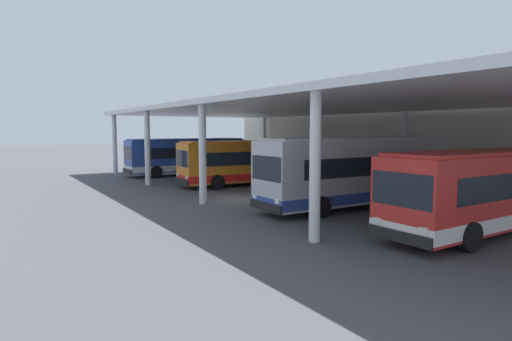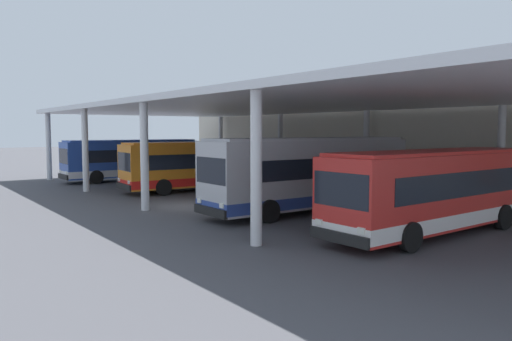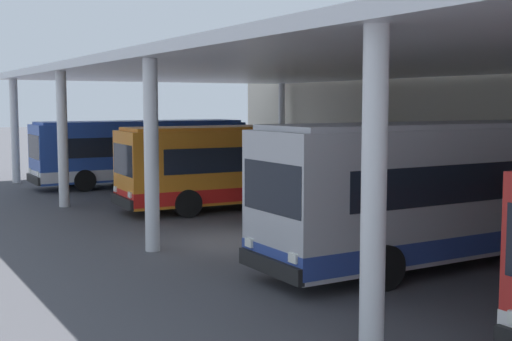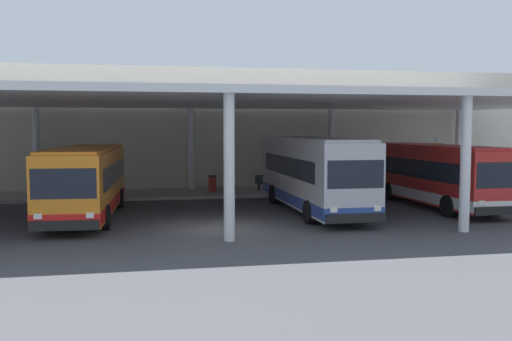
{
  "view_description": "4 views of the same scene",
  "coord_description": "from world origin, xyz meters",
  "views": [
    {
      "loc": [
        20.84,
        -12.18,
        3.96
      ],
      "look_at": [
        -2.56,
        2.45,
        1.33
      ],
      "focal_mm": 30.2,
      "sensor_mm": 36.0,
      "label": 1
    },
    {
      "loc": [
        22.71,
        -12.35,
        3.93
      ],
      "look_at": [
        -0.93,
        4.93,
        1.54
      ],
      "focal_mm": 34.8,
      "sensor_mm": 36.0,
      "label": 2
    },
    {
      "loc": [
        17.36,
        -9.37,
        4.07
      ],
      "look_at": [
        -3.23,
        2.69,
        1.68
      ],
      "focal_mm": 47.81,
      "sensor_mm": 36.0,
      "label": 3
    },
    {
      "loc": [
        -3.0,
        -22.39,
        4.06
      ],
      "look_at": [
        2.05,
        2.87,
        2.1
      ],
      "focal_mm": 39.83,
      "sensor_mm": 36.0,
      "label": 4
    }
  ],
  "objects": [
    {
      "name": "bench_waiting",
      "position": [
        4.71,
        11.82,
        0.66
      ],
      "size": [
        1.8,
        0.45,
        0.92
      ],
      "color": "#383D47",
      "rests_on": "platform_kerb"
    },
    {
      "name": "ground_plane",
      "position": [
        0.0,
        0.0,
        0.0
      ],
      "size": [
        200.0,
        200.0,
        0.0
      ],
      "primitive_type": "plane",
      "color": "#47474C"
    },
    {
      "name": "banner_sign",
      "position": [
        15.48,
        10.94,
        1.98
      ],
      "size": [
        0.7,
        0.12,
        3.2
      ],
      "color": "#B2B2B7",
      "rests_on": "platform_kerb"
    },
    {
      "name": "station_building_facade",
      "position": [
        0.0,
        15.0,
        3.97
      ],
      "size": [
        48.0,
        1.6,
        7.93
      ],
      "primitive_type": "cube",
      "color": "beige",
      "rests_on": "ground"
    },
    {
      "name": "platform_kerb",
      "position": [
        0.0,
        11.75,
        0.09
      ],
      "size": [
        42.0,
        4.5,
        0.18
      ],
      "primitive_type": "cube",
      "color": "#A39E93",
      "rests_on": "ground"
    },
    {
      "name": "bus_second_bay",
      "position": [
        -5.53,
        3.9,
        1.66
      ],
      "size": [
        3.1,
        10.65,
        3.17
      ],
      "color": "orange",
      "rests_on": "ground"
    },
    {
      "name": "bus_middle_bay",
      "position": [
        5.02,
        3.82,
        1.84
      ],
      "size": [
        2.77,
        11.34,
        3.57
      ],
      "color": "#B7B7BC",
      "rests_on": "ground"
    },
    {
      "name": "canopy_shelter",
      "position": [
        0.0,
        5.5,
        5.29
      ],
      "size": [
        40.0,
        17.0,
        5.55
      ],
      "color": "silver",
      "rests_on": "ground"
    },
    {
      "name": "bus_far_bay",
      "position": [
        11.67,
        4.12,
        1.66
      ],
      "size": [
        2.89,
        10.58,
        3.17
      ],
      "color": "red",
      "rests_on": "ground"
    },
    {
      "name": "trash_bin",
      "position": [
        1.1,
        11.54,
        0.68
      ],
      "size": [
        0.52,
        0.52,
        0.98
      ],
      "color": "maroon",
      "rests_on": "platform_kerb"
    }
  ]
}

